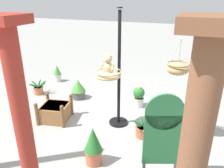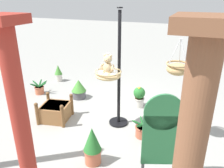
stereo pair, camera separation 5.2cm
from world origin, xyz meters
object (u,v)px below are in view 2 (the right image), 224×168
at_px(wooden_planter_box, 55,111).
at_px(potted_plant_fern_front, 139,96).
at_px(hanging_basket_with_teddy, 108,74).
at_px(display_pole_central, 119,91).
at_px(teddy_bear, 108,66).
at_px(hanging_basket_left_high, 178,68).
at_px(potted_plant_flowering_red, 58,73).
at_px(potted_plant_tall_leafy, 143,130).
at_px(potted_plant_bushy_green, 79,89).
at_px(potted_plant_small_succulent, 39,89).
at_px(potted_plant_trailing_ivy, 92,145).
at_px(display_sign_board, 162,132).
at_px(greenhouse_pillar_left, 23,134).

relative_size(wooden_planter_box, potted_plant_fern_front, 1.38).
relative_size(hanging_basket_with_teddy, wooden_planter_box, 0.69).
distance_m(display_pole_central, teddy_bear, 0.71).
bearing_deg(wooden_planter_box, hanging_basket_left_high, -175.29).
height_order(potted_plant_flowering_red, potted_plant_tall_leafy, potted_plant_flowering_red).
relative_size(hanging_basket_left_high, potted_plant_bushy_green, 1.20).
bearing_deg(potted_plant_small_succulent, potted_plant_fern_front, -174.04).
height_order(potted_plant_flowering_red, potted_plant_trailing_ivy, potted_plant_trailing_ivy).
xyz_separation_m(display_pole_central, potted_plant_trailing_ivy, (-0.04, 1.42, -0.46)).
height_order(wooden_planter_box, potted_plant_flowering_red, potted_plant_flowering_red).
bearing_deg(potted_plant_bushy_green, hanging_basket_left_high, 159.32).
bearing_deg(display_sign_board, wooden_planter_box, -19.65).
bearing_deg(potted_plant_trailing_ivy, potted_plant_flowering_red, -47.66).
relative_size(display_pole_central, potted_plant_small_succulent, 4.77).
height_order(display_pole_central, potted_plant_tall_leafy, display_pole_central).
distance_m(display_pole_central, potted_plant_tall_leafy, 0.99).
bearing_deg(potted_plant_fern_front, display_pole_central, 77.75).
xyz_separation_m(hanging_basket_with_teddy, potted_plant_flowering_red, (2.75, -2.06, -0.98)).
relative_size(hanging_basket_with_teddy, greenhouse_pillar_left, 0.21).
xyz_separation_m(hanging_basket_with_teddy, potted_plant_bushy_green, (1.40, -1.11, -0.99)).
height_order(wooden_planter_box, potted_plant_trailing_ivy, potted_plant_trailing_ivy).
distance_m(greenhouse_pillar_left, potted_plant_tall_leafy, 2.71).
distance_m(potted_plant_tall_leafy, display_sign_board, 1.39).
distance_m(potted_plant_tall_leafy, potted_plant_trailing_ivy, 1.30).
distance_m(hanging_basket_left_high, potted_plant_tall_leafy, 1.51).
bearing_deg(potted_plant_flowering_red, potted_plant_trailing_ivy, 132.34).
height_order(display_pole_central, potted_plant_fern_front, display_pole_central).
relative_size(potted_plant_flowering_red, potted_plant_trailing_ivy, 0.80).
xyz_separation_m(hanging_basket_with_teddy, teddy_bear, (-0.00, 0.02, 0.19)).
xyz_separation_m(hanging_basket_left_high, potted_plant_tall_leafy, (0.55, 0.13, -1.40)).
distance_m(hanging_basket_left_high, potted_plant_bushy_green, 3.22).
height_order(display_pole_central, teddy_bear, display_pole_central).
distance_m(potted_plant_flowering_red, potted_plant_trailing_ivy, 4.37).
distance_m(potted_plant_fern_front, potted_plant_trailing_ivy, 2.42).
height_order(potted_plant_bushy_green, potted_plant_trailing_ivy, potted_plant_trailing_ivy).
relative_size(display_pole_central, greenhouse_pillar_left, 0.98).
xyz_separation_m(display_pole_central, wooden_planter_box, (1.47, 0.40, -0.61)).
distance_m(hanging_basket_with_teddy, potted_plant_tall_leafy, 1.38).
relative_size(greenhouse_pillar_left, potted_plant_small_succulent, 4.86).
height_order(greenhouse_pillar_left, potted_plant_trailing_ivy, greenhouse_pillar_left).
relative_size(hanging_basket_with_teddy, potted_plant_bushy_green, 1.00).
distance_m(hanging_basket_left_high, wooden_planter_box, 3.01).
height_order(teddy_bear, potted_plant_bushy_green, teddy_bear).
height_order(hanging_basket_with_teddy, potted_plant_small_succulent, hanging_basket_with_teddy).
relative_size(hanging_basket_with_teddy, teddy_bear, 1.29).
distance_m(teddy_bear, potted_plant_trailing_ivy, 1.60).
xyz_separation_m(potted_plant_fern_front, potted_plant_small_succulent, (3.04, 0.32, -0.13)).
relative_size(teddy_bear, potted_plant_tall_leafy, 0.88).
distance_m(potted_plant_flowering_red, potted_plant_tall_leafy, 4.15).
distance_m(hanging_basket_left_high, display_sign_board, 1.34).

